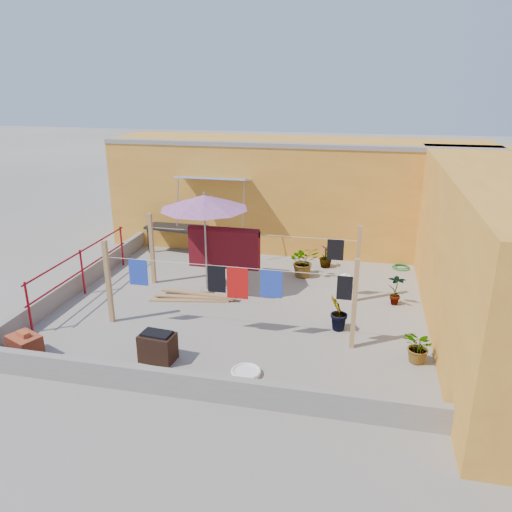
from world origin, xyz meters
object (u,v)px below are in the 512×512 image
(brazier, at_px, (158,347))
(plant_back_a, at_px, (304,261))
(brick_stack, at_px, (25,346))
(white_basin, at_px, (246,372))
(water_jug_a, at_px, (345,282))
(patio_umbrella, at_px, (204,203))
(water_jug_b, at_px, (341,283))
(outdoor_table, at_px, (176,229))
(green_hose, at_px, (401,267))

(brazier, distance_m, plant_back_a, 5.12)
(brick_stack, xyz_separation_m, white_basin, (4.11, 0.30, -0.17))
(brick_stack, relative_size, water_jug_a, 1.85)
(patio_umbrella, xyz_separation_m, water_jug_b, (3.16, 0.83, -2.05))
(patio_umbrella, bearing_deg, outdoor_table, 123.96)
(patio_umbrella, height_order, green_hose, patio_umbrella)
(outdoor_table, relative_size, water_jug_a, 4.68)
(outdoor_table, relative_size, plant_back_a, 2.16)
(white_basin, distance_m, water_jug_a, 4.50)
(green_hose, bearing_deg, white_basin, -115.90)
(brazier, bearing_deg, white_basin, -4.23)
(patio_umbrella, distance_m, plant_back_a, 3.16)
(water_jug_a, height_order, water_jug_b, water_jug_a)
(green_hose, relative_size, plant_back_a, 0.57)
(patio_umbrella, height_order, brick_stack, patio_umbrella)
(water_jug_a, relative_size, plant_back_a, 0.46)
(water_jug_a, relative_size, green_hose, 0.81)
(outdoor_table, bearing_deg, plant_back_a, -16.29)
(white_basin, bearing_deg, patio_umbrella, 118.05)
(water_jug_b, xyz_separation_m, plant_back_a, (-1.02, 0.65, 0.27))
(outdoor_table, xyz_separation_m, water_jug_a, (5.01, -1.71, -0.55))
(white_basin, height_order, water_jug_a, water_jug_a)
(patio_umbrella, relative_size, white_basin, 4.79)
(outdoor_table, xyz_separation_m, green_hose, (6.44, 0.00, -0.69))
(brick_stack, bearing_deg, water_jug_a, 39.19)
(brick_stack, height_order, brazier, brazier)
(white_basin, relative_size, water_jug_a, 1.38)
(outdoor_table, relative_size, brick_stack, 2.54)
(brick_stack, height_order, white_basin, brick_stack)
(patio_umbrella, distance_m, water_jug_b, 3.86)
(patio_umbrella, bearing_deg, water_jug_b, 14.75)
(outdoor_table, height_order, brick_stack, outdoor_table)
(outdoor_table, height_order, white_basin, outdoor_table)
(outdoor_table, xyz_separation_m, white_basin, (3.55, -5.96, -0.67))
(patio_umbrella, height_order, water_jug_a, patio_umbrella)
(patio_umbrella, bearing_deg, white_basin, -61.95)
(brazier, height_order, green_hose, brazier)
(green_hose, bearing_deg, patio_umbrella, -150.60)
(outdoor_table, bearing_deg, white_basin, -59.25)
(white_basin, xyz_separation_m, green_hose, (2.90, 5.96, -0.02))
(brazier, distance_m, water_jug_a, 5.19)
(plant_back_a, bearing_deg, outdoor_table, 163.71)
(outdoor_table, relative_size, water_jug_b, 5.36)
(patio_umbrella, xyz_separation_m, green_hose, (4.67, 2.63, -2.16))
(brazier, bearing_deg, green_hose, 51.93)
(patio_umbrella, bearing_deg, water_jug_a, 15.86)
(outdoor_table, xyz_separation_m, water_jug_b, (4.93, -1.80, -0.57))
(outdoor_table, bearing_deg, water_jug_a, -18.85)
(water_jug_b, bearing_deg, patio_umbrella, -165.25)
(white_basin, xyz_separation_m, water_jug_b, (1.39, 4.16, 0.10))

